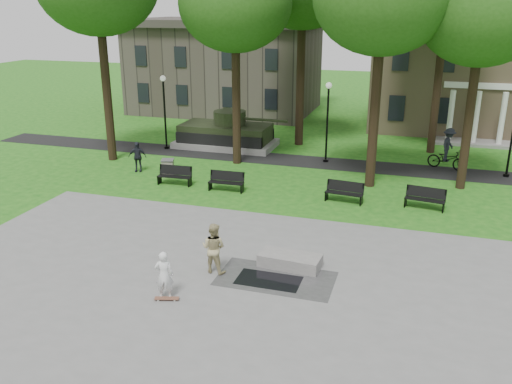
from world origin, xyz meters
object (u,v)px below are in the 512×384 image
concrete_block (290,260)px  park_bench_0 (175,175)px  skateboarder (164,275)px  trash_bin (168,168)px  friend_watching (214,248)px  cyclist (448,153)px

concrete_block → park_bench_0: size_ratio=1.21×
skateboarder → concrete_block: bearing=-152.9°
park_bench_0 → trash_bin: 1.53m
concrete_block → friend_watching: 2.81m
skateboarder → park_bench_0: size_ratio=0.89×
skateboarder → park_bench_0: bearing=-84.6°
park_bench_0 → concrete_block: bearing=-45.5°
cyclist → trash_bin: bearing=131.4°
concrete_block → cyclist: 15.64m
trash_bin → skateboarder: bearing=-64.5°
skateboarder → trash_bin: skateboarder is taller
friend_watching → trash_bin: (-6.53, 9.76, -0.44)m
concrete_block → cyclist: size_ratio=0.93×
friend_watching → park_bench_0: friend_watching is taller
concrete_block → friend_watching: friend_watching is taller
park_bench_0 → trash_bin: park_bench_0 is taller
concrete_block → friend_watching: (-2.46, -1.19, 0.69)m
skateboarder → trash_bin: 13.20m
friend_watching → park_bench_0: size_ratio=1.00×
skateboarder → friend_watching: size_ratio=0.89×
concrete_block → park_bench_0: bearing=137.3°
cyclist → skateboarder: bearing=172.6°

